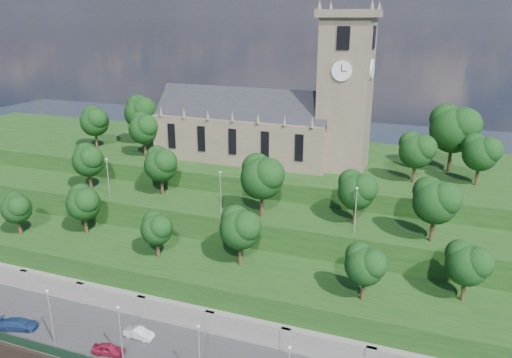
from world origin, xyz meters
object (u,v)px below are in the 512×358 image
at_px(church, 270,120).
at_px(car_middle, 139,333).
at_px(car_left, 109,349).
at_px(car_right, 18,324).

distance_m(church, car_middle, 43.79).
xyz_separation_m(car_left, car_right, (-13.92, 0.12, 0.04)).
bearing_deg(church, car_right, -114.16).
distance_m(car_left, car_middle, 4.31).
bearing_deg(car_middle, church, -3.31).
relative_size(church, car_left, 9.95).
relative_size(church, car_middle, 9.70).
xyz_separation_m(church, car_right, (-19.17, -42.74, -19.82)).
distance_m(car_middle, car_right, 15.97).
xyz_separation_m(church, car_middle, (-3.67, -38.85, -19.87)).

